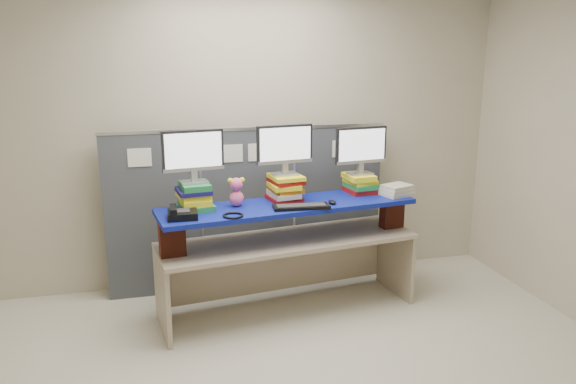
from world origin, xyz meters
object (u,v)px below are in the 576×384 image
object	(u,v)px
monitor_right	(361,148)
desk_phone	(181,214)
desk	(288,253)
monitor_left	(193,153)
monitor_center	(285,147)
keyboard	(301,207)
blue_board	(288,206)

from	to	relation	value
monitor_right	desk_phone	bearing A→B (deg)	-172.88
monitor_right	desk_phone	size ratio (longest dim) A/B	2.15
desk	monitor_left	bearing A→B (deg)	171.02
monitor_left	monitor_center	distance (m)	0.77
desk	desk_phone	xyz separation A→B (m)	(-0.88, -0.20, 0.47)
monitor_center	monitor_right	size ratio (longest dim) A/B	1.00
monitor_center	keyboard	distance (m)	0.53
desk_phone	monitor_right	bearing A→B (deg)	16.02
monitor_left	desk_phone	size ratio (longest dim) A/B	2.15
desk	monitor_center	xyz separation A→B (m)	(0.00, 0.12, 0.89)
desk	keyboard	size ratio (longest dim) A/B	4.81
desk	blue_board	bearing A→B (deg)	-7.39
monitor_left	desk	bearing A→B (deg)	-8.98
desk	desk_phone	bearing A→B (deg)	-174.55
blue_board	monitor_center	xyz separation A→B (m)	(0.00, 0.12, 0.48)
blue_board	monitor_left	bearing A→B (deg)	171.02
desk	monitor_center	bearing A→B (deg)	81.52
monitor_left	monitor_center	size ratio (longest dim) A/B	1.00
keyboard	monitor_left	bearing A→B (deg)	172.12
monitor_center	keyboard	world-z (taller)	monitor_center
desk	monitor_left	size ratio (longest dim) A/B	4.62
blue_board	monitor_center	size ratio (longest dim) A/B	4.43
blue_board	monitor_left	size ratio (longest dim) A/B	4.43
blue_board	monitor_left	distance (m)	0.89
blue_board	keyboard	bearing A→B (deg)	-73.77
blue_board	keyboard	xyz separation A→B (m)	(0.07, -0.16, 0.03)
blue_board	monitor_center	distance (m)	0.49
desk	monitor_right	world-z (taller)	monitor_right
monitor_left	keyboard	distance (m)	0.95
blue_board	monitor_right	xyz separation A→B (m)	(0.71, 0.21, 0.42)
monitor_right	desk_phone	world-z (taller)	monitor_right
keyboard	monitor_center	bearing A→B (deg)	107.98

